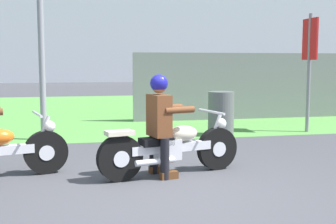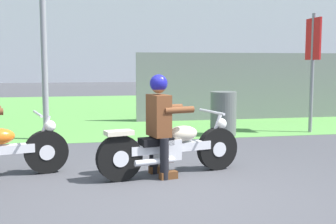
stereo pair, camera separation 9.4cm
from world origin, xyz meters
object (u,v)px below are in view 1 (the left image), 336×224
object	(u,v)px
rider_lead	(160,118)
sign_banner	(309,54)
trash_can	(221,114)
motorcycle_lead	(172,148)

from	to	relation	value
rider_lead	sign_banner	xyz separation A→B (m)	(3.94, 3.11, 0.92)
trash_can	sign_banner	bearing A→B (deg)	1.39
motorcycle_lead	rider_lead	size ratio (longest dim) A/B	1.49
motorcycle_lead	rider_lead	bearing A→B (deg)	179.12
sign_banner	trash_can	bearing A→B (deg)	-178.61
motorcycle_lead	sign_banner	bearing A→B (deg)	25.26
motorcycle_lead	trash_can	size ratio (longest dim) A/B	2.21
rider_lead	sign_banner	distance (m)	5.11
motorcycle_lead	sign_banner	xyz separation A→B (m)	(3.78, 3.08, 1.34)
motorcycle_lead	trash_can	xyz separation A→B (m)	(1.74, 3.03, 0.09)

